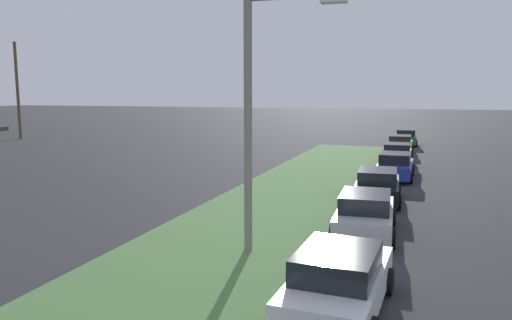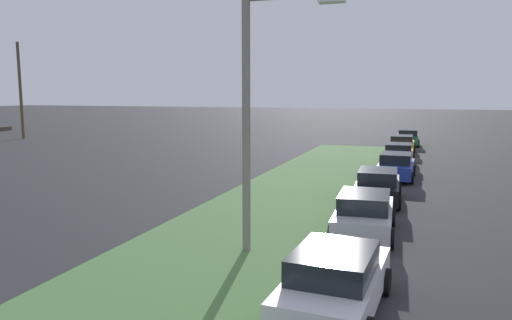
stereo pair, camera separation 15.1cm
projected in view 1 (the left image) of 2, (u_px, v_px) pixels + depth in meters
The scene contains 10 objects.
grass_median at pixel (223, 248), 14.75m from camera, with size 60.00×6.00×0.12m, color #517F42.
parked_car_white at pixel (339, 281), 10.46m from camera, with size 4.39×2.19×1.47m.
parked_car_silver at pixel (365, 214), 16.27m from camera, with size 4.38×2.17×1.47m.
parked_car_black at pixel (377, 186), 21.19m from camera, with size 4.38×2.17×1.47m.
parked_car_blue at pixel (395, 166), 26.93m from camera, with size 4.33×2.08×1.47m.
parked_car_orange at pixel (397, 155), 32.03m from camera, with size 4.32×2.06×1.47m.
parked_car_yellow at pixel (400, 145), 38.11m from camera, with size 4.31×2.03×1.47m.
parked_car_green at pixel (405, 138), 44.21m from camera, with size 4.37×2.15×1.47m.
streetlight at pixel (260, 106), 13.72m from camera, with size 0.38×2.87×7.50m.
distant_utility_pole at pixel (18, 91), 50.06m from camera, with size 0.30×0.30×10.00m, color brown.
Camera 1 is at (-3.16, 0.95, 4.76)m, focal length 33.84 mm.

